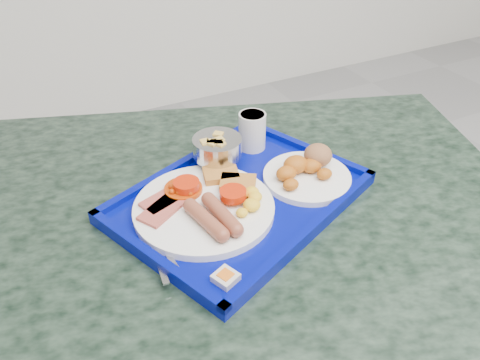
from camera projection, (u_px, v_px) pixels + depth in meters
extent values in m
cylinder|color=slate|center=(221.00, 327.00, 1.20)|extent=(0.12, 0.12, 0.73)
cube|color=black|center=(216.00, 212.00, 0.97)|extent=(1.50, 1.24, 0.04)
cube|color=#020B86|center=(240.00, 199.00, 0.96)|extent=(0.58, 0.51, 0.02)
cube|color=#020B86|center=(183.00, 163.00, 1.04)|extent=(0.45, 0.20, 0.01)
cube|color=#020B86|center=(309.00, 230.00, 0.86)|extent=(0.45, 0.20, 0.01)
cube|color=#020B86|center=(305.00, 147.00, 1.09)|extent=(0.15, 0.33, 0.01)
cube|color=#020B86|center=(152.00, 256.00, 0.81)|extent=(0.15, 0.33, 0.01)
cylinder|color=white|center=(204.00, 208.00, 0.91)|extent=(0.27, 0.27, 0.02)
cube|color=#CA5B51|center=(165.00, 199.00, 0.91)|extent=(0.10, 0.08, 0.01)
cube|color=#CA5B51|center=(162.00, 210.00, 0.89)|extent=(0.11, 0.09, 0.01)
cylinder|color=#C13F08|center=(183.00, 189.00, 0.94)|extent=(0.08, 0.08, 0.01)
sphere|color=#C13F08|center=(172.00, 192.00, 0.92)|extent=(0.01, 0.01, 0.01)
sphere|color=#C13F08|center=(192.00, 181.00, 0.95)|extent=(0.01, 0.01, 0.01)
sphere|color=#C13F08|center=(190.00, 193.00, 0.92)|extent=(0.01, 0.01, 0.01)
sphere|color=#C13F08|center=(178.00, 191.00, 0.92)|extent=(0.01, 0.01, 0.01)
sphere|color=#C13F08|center=(194.00, 182.00, 0.95)|extent=(0.01, 0.01, 0.01)
sphere|color=#C13F08|center=(185.00, 178.00, 0.96)|extent=(0.01, 0.01, 0.01)
sphere|color=#C13F08|center=(171.00, 186.00, 0.93)|extent=(0.01, 0.01, 0.01)
sphere|color=#C13F08|center=(183.00, 186.00, 0.93)|extent=(0.01, 0.01, 0.01)
sphere|color=#C13F08|center=(174.00, 187.00, 0.93)|extent=(0.01, 0.01, 0.01)
sphere|color=#C13F08|center=(177.00, 190.00, 0.92)|extent=(0.01, 0.01, 0.01)
sphere|color=#C13F08|center=(191.00, 190.00, 0.92)|extent=(0.01, 0.01, 0.01)
sphere|color=#C13F08|center=(188.00, 184.00, 0.94)|extent=(0.01, 0.01, 0.01)
sphere|color=#C13F08|center=(179.00, 192.00, 0.92)|extent=(0.01, 0.01, 0.01)
cube|color=#C47A31|center=(221.00, 174.00, 0.98)|extent=(0.08, 0.07, 0.01)
cube|color=#C47A31|center=(238.00, 183.00, 0.95)|extent=(0.09, 0.08, 0.01)
cylinder|color=brown|center=(206.00, 220.00, 0.85)|extent=(0.05, 0.11, 0.03)
cylinder|color=brown|center=(222.00, 214.00, 0.86)|extent=(0.04, 0.11, 0.03)
ellipsoid|color=yellow|center=(234.00, 196.00, 0.91)|extent=(0.03, 0.03, 0.02)
ellipsoid|color=yellow|center=(252.00, 192.00, 0.92)|extent=(0.03, 0.03, 0.02)
ellipsoid|color=yellow|center=(255.00, 197.00, 0.91)|extent=(0.03, 0.03, 0.02)
ellipsoid|color=yellow|center=(238.00, 194.00, 0.92)|extent=(0.03, 0.03, 0.02)
ellipsoid|color=yellow|center=(252.00, 205.00, 0.89)|extent=(0.03, 0.03, 0.02)
ellipsoid|color=yellow|center=(245.00, 193.00, 0.92)|extent=(0.02, 0.02, 0.02)
ellipsoid|color=yellow|center=(239.00, 193.00, 0.92)|extent=(0.03, 0.03, 0.02)
ellipsoid|color=yellow|center=(242.00, 213.00, 0.88)|extent=(0.02, 0.02, 0.01)
cylinder|color=#B31A04|center=(186.00, 185.00, 0.93)|extent=(0.05, 0.05, 0.02)
cylinder|color=#B31A04|center=(233.00, 194.00, 0.90)|extent=(0.05, 0.05, 0.02)
cylinder|color=white|center=(307.00, 178.00, 0.99)|extent=(0.19, 0.19, 0.01)
ellipsoid|color=#BF6116|center=(324.00, 174.00, 0.97)|extent=(0.03, 0.03, 0.02)
ellipsoid|color=#BF6116|center=(312.00, 166.00, 0.99)|extent=(0.04, 0.04, 0.03)
ellipsoid|color=#BF6116|center=(296.00, 165.00, 0.99)|extent=(0.05, 0.05, 0.04)
ellipsoid|color=#BF6116|center=(286.00, 173.00, 0.97)|extent=(0.04, 0.04, 0.03)
ellipsoid|color=#BF6116|center=(291.00, 185.00, 0.94)|extent=(0.03, 0.03, 0.02)
ellipsoid|color=#99613D|center=(318.00, 155.00, 1.01)|extent=(0.06, 0.06, 0.05)
cylinder|color=#B8B8BA|center=(218.00, 165.00, 1.04)|extent=(0.07, 0.07, 0.01)
cylinder|color=#B8B8BA|center=(218.00, 160.00, 1.03)|extent=(0.02, 0.02, 0.02)
cylinder|color=#B8B8BA|center=(217.00, 147.00, 1.01)|extent=(0.11, 0.11, 0.04)
cube|color=#FFD061|center=(220.00, 146.00, 0.98)|extent=(0.02, 0.03, 0.02)
cube|color=#FFD061|center=(205.00, 144.00, 0.99)|extent=(0.02, 0.02, 0.02)
cube|color=#FFD061|center=(212.00, 144.00, 0.99)|extent=(0.03, 0.02, 0.02)
cube|color=#FFD061|center=(213.00, 145.00, 0.99)|extent=(0.03, 0.03, 0.02)
cube|color=#FFD061|center=(218.00, 136.00, 1.02)|extent=(0.03, 0.03, 0.02)
cube|color=#FFD061|center=(219.00, 142.00, 1.00)|extent=(0.02, 0.02, 0.02)
cube|color=#FFD061|center=(219.00, 145.00, 0.99)|extent=(0.03, 0.02, 0.02)
cylinder|color=silver|center=(252.00, 131.00, 1.08)|extent=(0.06, 0.06, 0.09)
cylinder|color=#D95F0C|center=(252.00, 116.00, 1.05)|extent=(0.06, 0.06, 0.01)
cube|color=#B8B8BA|center=(167.00, 253.00, 0.82)|extent=(0.02, 0.13, 0.00)
ellipsoid|color=#B8B8BA|center=(154.00, 224.00, 0.88)|extent=(0.03, 0.04, 0.01)
cube|color=#B8B8BA|center=(156.00, 251.00, 0.82)|extent=(0.03, 0.16, 0.00)
cube|color=silver|center=(226.00, 278.00, 0.77)|extent=(0.05, 0.05, 0.01)
cube|color=orange|center=(226.00, 275.00, 0.76)|extent=(0.03, 0.03, 0.00)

